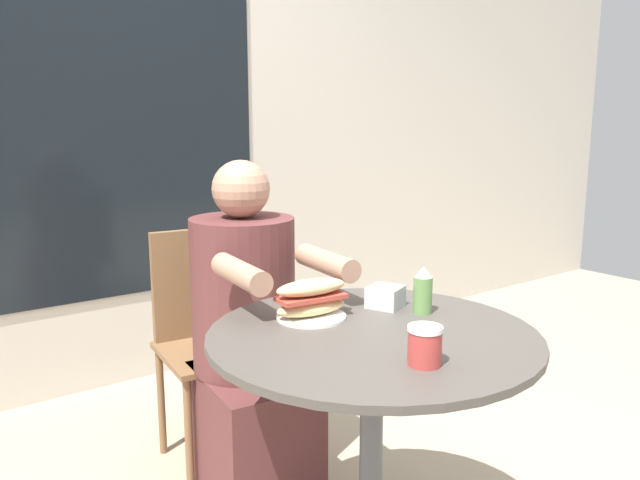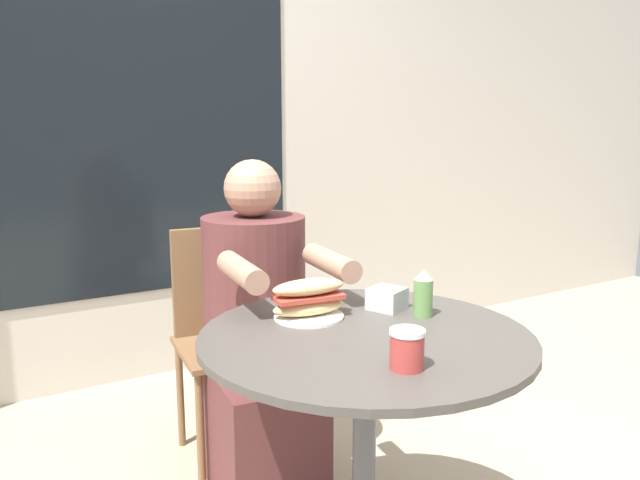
# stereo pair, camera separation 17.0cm
# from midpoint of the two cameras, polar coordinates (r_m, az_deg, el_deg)

# --- Properties ---
(storefront_wall) EXTENTS (8.00, 0.09, 2.80)m
(storefront_wall) POSITION_cam_midpoint_polar(r_m,az_deg,el_deg) (3.14, -13.96, 12.81)
(storefront_wall) COLOR beige
(storefront_wall) RESTS_ON ground_plane
(cafe_table) EXTENTS (0.83, 0.83, 0.75)m
(cafe_table) POSITION_cam_midpoint_polar(r_m,az_deg,el_deg) (1.65, 7.17, -14.88)
(cafe_table) COLOR #47423D
(cafe_table) RESTS_ON ground_plane
(diner_chair) EXTENTS (0.42, 0.42, 0.87)m
(diner_chair) POSITION_cam_midpoint_polar(r_m,az_deg,el_deg) (2.43, -6.80, -7.27)
(diner_chair) COLOR brown
(diner_chair) RESTS_ON ground_plane
(seated_diner) EXTENTS (0.40, 0.63, 1.15)m
(seated_diner) POSITION_cam_midpoint_polar(r_m,az_deg,el_deg) (2.13, -3.28, -10.46)
(seated_diner) COLOR brown
(seated_diner) RESTS_ON ground_plane
(sandwich_on_plate) EXTENTS (0.21, 0.19, 0.11)m
(sandwich_on_plate) POSITION_cam_midpoint_polar(r_m,az_deg,el_deg) (1.67, 1.88, -5.56)
(sandwich_on_plate) COLOR white
(sandwich_on_plate) RESTS_ON cafe_table
(drink_cup) EXTENTS (0.08, 0.08, 0.09)m
(drink_cup) POSITION_cam_midpoint_polar(r_m,az_deg,el_deg) (1.36, 11.56, -9.80)
(drink_cup) COLOR #B73D38
(drink_cup) RESTS_ON cafe_table
(napkin_box) EXTENTS (0.12, 0.12, 0.06)m
(napkin_box) POSITION_cam_midpoint_polar(r_m,az_deg,el_deg) (1.77, 8.90, -5.36)
(napkin_box) COLOR silver
(napkin_box) RESTS_ON cafe_table
(condiment_bottle) EXTENTS (0.05, 0.05, 0.13)m
(condiment_bottle) POSITION_cam_midpoint_polar(r_m,az_deg,el_deg) (1.72, 12.24, -4.84)
(condiment_bottle) COLOR #66934C
(condiment_bottle) RESTS_ON cafe_table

